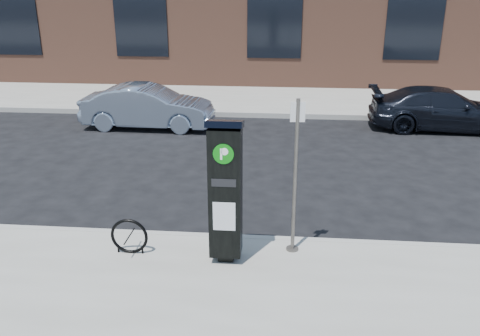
# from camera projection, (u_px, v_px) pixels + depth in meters

# --- Properties ---
(ground) EXTENTS (120.00, 120.00, 0.00)m
(ground) POSITION_uv_depth(u_px,v_px,m) (252.00, 244.00, 8.27)
(ground) COLOR black
(ground) RESTS_ON ground
(sidewalk_far) EXTENTS (60.00, 12.00, 0.15)m
(sidewalk_far) POSITION_uv_depth(u_px,v_px,m) (274.00, 79.00, 21.30)
(sidewalk_far) COLOR gray
(sidewalk_far) RESTS_ON ground
(curb_near) EXTENTS (60.00, 0.12, 0.16)m
(curb_near) POSITION_uv_depth(u_px,v_px,m) (252.00, 241.00, 8.23)
(curb_near) COLOR #9E9B93
(curb_near) RESTS_ON ground
(curb_far) EXTENTS (60.00, 0.12, 0.16)m
(curb_far) POSITION_uv_depth(u_px,v_px,m) (269.00, 115.00, 15.72)
(curb_far) COLOR #9E9B93
(curb_far) RESTS_ON ground
(parking_kiosk) EXTENTS (0.50, 0.44, 2.17)m
(parking_kiosk) POSITION_uv_depth(u_px,v_px,m) (226.00, 190.00, 7.18)
(parking_kiosk) COLOR black
(parking_kiosk) RESTS_ON sidewalk_near
(sign_pole) EXTENTS (0.21, 0.19, 2.36)m
(sign_pole) POSITION_uv_depth(u_px,v_px,m) (295.00, 179.00, 7.41)
(sign_pole) COLOR #55504B
(sign_pole) RESTS_ON sidewalk_near
(bike_rack) EXTENTS (0.57, 0.05, 0.57)m
(bike_rack) POSITION_uv_depth(u_px,v_px,m) (129.00, 236.00, 7.63)
(bike_rack) COLOR black
(bike_rack) RESTS_ON sidewalk_near
(car_silver) EXTENTS (3.74, 1.38, 1.22)m
(car_silver) POSITION_uv_depth(u_px,v_px,m) (148.00, 107.00, 14.51)
(car_silver) COLOR #8897AD
(car_silver) RESTS_ON ground
(car_dark) EXTENTS (4.10, 1.77, 1.18)m
(car_dark) POSITION_uv_depth(u_px,v_px,m) (442.00, 109.00, 14.38)
(car_dark) COLOR black
(car_dark) RESTS_ON ground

